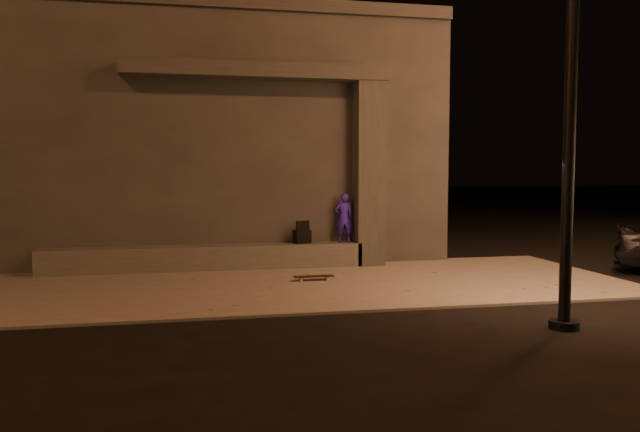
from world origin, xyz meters
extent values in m
plane|color=black|center=(0.00, 0.00, 0.00)|extent=(120.00, 120.00, 0.00)
cube|color=slate|center=(0.00, 2.00, 0.02)|extent=(11.00, 4.40, 0.04)
cube|color=#373432|center=(-1.00, 6.50, 2.60)|extent=(9.00, 5.00, 5.20)
cube|color=#373432|center=(-1.00, 4.05, 5.10)|extent=(9.00, 0.30, 0.25)
cube|color=#4C4A45|center=(-1.50, 3.75, 0.27)|extent=(6.00, 0.55, 0.45)
cube|color=#373432|center=(1.70, 3.75, 1.84)|extent=(0.55, 0.55, 3.60)
cube|color=#373432|center=(-0.50, 3.80, 3.78)|extent=(5.00, 0.70, 0.28)
imported|color=#311DBE|center=(1.20, 3.75, 0.98)|extent=(0.37, 0.26, 0.98)
cube|color=black|center=(0.36, 3.75, 0.62)|extent=(0.37, 0.29, 0.26)
cube|color=black|center=(0.36, 3.75, 0.85)|extent=(0.28, 0.12, 0.19)
cube|color=black|center=(0.28, 2.15, 0.11)|extent=(0.69, 0.19, 0.01)
cylinder|color=tan|center=(0.51, 2.22, 0.06)|extent=(0.05, 0.03, 0.05)
cylinder|color=tan|center=(0.51, 2.09, 0.06)|extent=(0.05, 0.03, 0.05)
cylinder|color=tan|center=(0.05, 2.22, 0.06)|extent=(0.05, 0.03, 0.05)
cylinder|color=tan|center=(0.05, 2.09, 0.06)|extent=(0.05, 0.03, 0.05)
cube|color=#99999E|center=(0.51, 2.16, 0.09)|extent=(0.05, 0.14, 0.01)
cube|color=#99999E|center=(0.05, 2.15, 0.09)|extent=(0.05, 0.14, 0.01)
cylinder|color=black|center=(2.64, -1.49, 3.18)|extent=(0.14, 0.14, 6.37)
cylinder|color=black|center=(2.64, -1.49, 0.05)|extent=(0.36, 0.36, 0.10)
camera|label=1|loc=(-1.77, -8.16, 1.92)|focal=35.00mm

